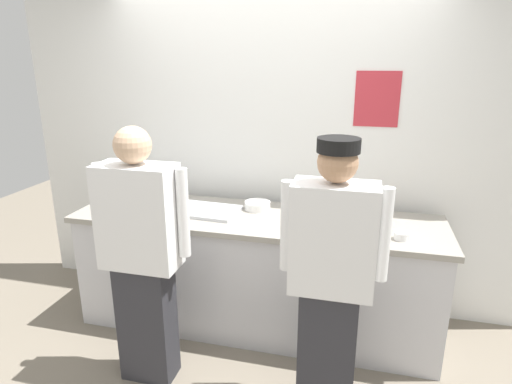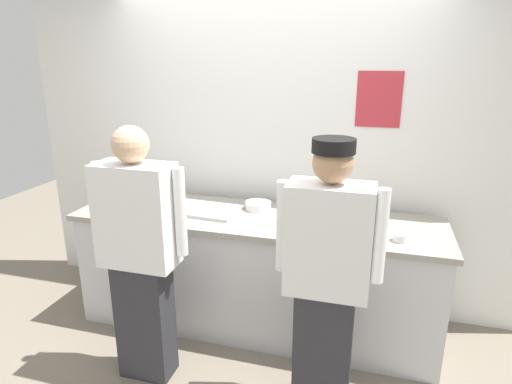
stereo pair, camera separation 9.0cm
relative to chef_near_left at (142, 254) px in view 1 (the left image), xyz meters
name	(u,v)px [view 1 (the left image)]	position (x,y,z in m)	size (l,w,h in m)	color
ground_plane	(242,354)	(0.53, 0.34, -0.87)	(9.00, 9.00, 0.00)	slate
wall_back	(271,128)	(0.53, 1.22, 0.60)	(4.21, 0.11, 2.94)	white
prep_counter	(256,272)	(0.53, 0.72, -0.42)	(2.69, 0.73, 0.90)	silver
chef_near_left	(142,254)	(0.00, 0.00, 0.00)	(0.60, 0.24, 1.64)	#2D2D33
chef_center	(331,275)	(1.13, 0.02, 0.00)	(0.59, 0.24, 1.62)	#2D2D33
plate_stack_front	(258,205)	(0.50, 0.88, 0.06)	(0.20, 0.20, 0.06)	white
plate_stack_rear	(363,229)	(1.29, 0.58, 0.06)	(0.22, 0.22, 0.07)	white
mixing_bowl_steel	(142,199)	(-0.39, 0.74, 0.09)	(0.40, 0.40, 0.11)	#B7BABF
sheet_tray	(205,211)	(0.14, 0.72, 0.04)	(0.49, 0.34, 0.02)	#B7BABF
squeeze_bottle_primary	(374,212)	(1.36, 0.78, 0.12)	(0.06, 0.06, 0.18)	orange
ramekin_green_sauce	(401,236)	(1.53, 0.54, 0.05)	(0.09, 0.09, 0.05)	white
ramekin_yellow_sauce	(360,214)	(1.27, 0.88, 0.05)	(0.10, 0.10, 0.05)	white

